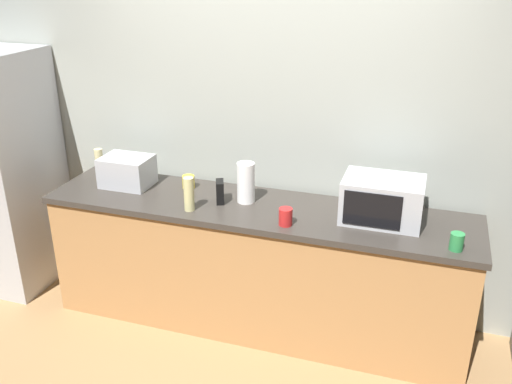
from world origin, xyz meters
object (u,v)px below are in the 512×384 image
object	(u,v)px
toaster_oven	(127,171)
mug_yellow	(188,182)
bottle_hand_soap	(100,163)
bottle_vinegar	(189,194)
microwave	(382,200)
mug_red	(286,217)
cordless_phone	(220,192)
paper_towel_roll	(246,183)
mug_green	(457,242)

from	to	relation	value
toaster_oven	mug_yellow	distance (m)	0.44
bottle_hand_soap	bottle_vinegar	bearing A→B (deg)	-20.55
microwave	mug_red	bearing A→B (deg)	-155.09
cordless_phone	mug_red	distance (m)	0.53
paper_towel_roll	cordless_phone	bearing A→B (deg)	-158.39
microwave	mug_green	size ratio (longest dim) A/B	4.79
mug_yellow	mug_green	world-z (taller)	mug_green
bottle_hand_soap	mug_green	distance (m)	2.50
microwave	bottle_hand_soap	distance (m)	2.04
mug_yellow	paper_towel_roll	bearing A→B (deg)	-11.67
toaster_oven	cordless_phone	world-z (taller)	toaster_oven
cordless_phone	mug_red	size ratio (longest dim) A/B	1.39
bottle_hand_soap	mug_red	world-z (taller)	bottle_hand_soap
mug_green	toaster_oven	bearing A→B (deg)	173.11
cordless_phone	paper_towel_roll	bearing A→B (deg)	-0.69
microwave	paper_towel_roll	distance (m)	0.88
microwave	mug_green	distance (m)	0.52
mug_yellow	mug_green	size ratio (longest dim) A/B	0.91
microwave	paper_towel_roll	world-z (taller)	same
paper_towel_roll	toaster_oven	bearing A→B (deg)	179.35
toaster_oven	mug_green	size ratio (longest dim) A/B	3.39
cordless_phone	mug_green	size ratio (longest dim) A/B	1.50
bottle_hand_soap	bottle_vinegar	world-z (taller)	bottle_vinegar
paper_towel_roll	mug_yellow	distance (m)	0.48
mug_yellow	bottle_vinegar	bearing A→B (deg)	-64.58
bottle_vinegar	toaster_oven	bearing A→B (deg)	157.12
toaster_oven	paper_towel_roll	distance (m)	0.89
paper_towel_roll	mug_red	bearing A→B (deg)	-36.61
bottle_hand_soap	mug_red	bearing A→B (deg)	-12.66
cordless_phone	mug_yellow	bearing A→B (deg)	129.95
paper_towel_roll	bottle_vinegar	size ratio (longest dim) A/B	1.22
paper_towel_roll	cordless_phone	world-z (taller)	paper_towel_roll
paper_towel_roll	mug_red	distance (m)	0.43
paper_towel_roll	bottle_hand_soap	world-z (taller)	paper_towel_roll
mug_red	mug_green	bearing A→B (deg)	-0.23
cordless_phone	bottle_hand_soap	size ratio (longest dim) A/B	0.69
paper_towel_roll	mug_red	world-z (taller)	paper_towel_roll
microwave	toaster_oven	distance (m)	1.77
paper_towel_roll	cordless_phone	xyz separation A→B (m)	(-0.16, -0.06, -0.06)
toaster_oven	mug_yellow	xyz separation A→B (m)	(0.43, 0.08, -0.06)
mug_red	microwave	bearing A→B (deg)	24.91
microwave	toaster_oven	size ratio (longest dim) A/B	1.41
paper_towel_roll	bottle_vinegar	bearing A→B (deg)	-141.54
microwave	bottle_hand_soap	bearing A→B (deg)	177.58
cordless_phone	mug_yellow	xyz separation A→B (m)	(-0.30, 0.16, -0.03)
microwave	cordless_phone	world-z (taller)	microwave
cordless_phone	mug_yellow	size ratio (longest dim) A/B	1.64
toaster_oven	paper_towel_roll	bearing A→B (deg)	-0.65
bottle_vinegar	mug_green	bearing A→B (deg)	-0.66
mug_yellow	mug_red	distance (m)	0.87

